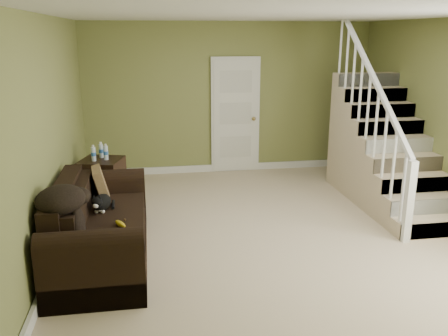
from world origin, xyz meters
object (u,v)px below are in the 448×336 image
object	(u,v)px
cat	(102,203)
sofa	(97,231)
banana	(120,224)
side_table	(102,181)

from	to	relation	value
cat	sofa	bearing A→B (deg)	-87.71
banana	side_table	bearing A→B (deg)	69.24
side_table	cat	distance (m)	1.57
cat	banana	bearing A→B (deg)	-53.62
side_table	banana	size ratio (longest dim) A/B	4.49
sofa	side_table	world-z (taller)	side_table
sofa	banana	xyz separation A→B (m)	(0.27, -0.26, 0.17)
side_table	sofa	bearing A→B (deg)	-87.01
cat	banana	distance (m)	0.55
sofa	side_table	size ratio (longest dim) A/B	2.43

